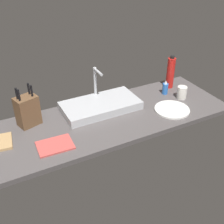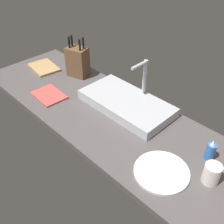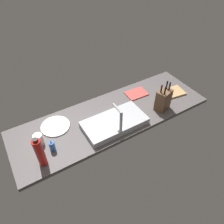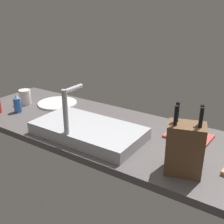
{
  "view_description": "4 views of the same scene",
  "coord_description": "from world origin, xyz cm",
  "px_view_note": "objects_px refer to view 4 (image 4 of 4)",
  "views": [
    {
      "loc": [
        -68.99,
        -150.57,
        113.4
      ],
      "look_at": [
        6.77,
        -3.52,
        9.58
      ],
      "focal_mm": 45.42,
      "sensor_mm": 36.0,
      "label": 1
    },
    {
      "loc": [
        93.64,
        -85.97,
        100.32
      ],
      "look_at": [
        7.64,
        -1.45,
        8.52
      ],
      "focal_mm": 43.0,
      "sensor_mm": 36.0,
      "label": 2
    },
    {
      "loc": [
        76.21,
        125.31,
        142.49
      ],
      "look_at": [
        2.62,
        3.53,
        10.74
      ],
      "focal_mm": 34.22,
      "sensor_mm": 36.0,
      "label": 3
    },
    {
      "loc": [
        -73.37,
        110.4,
        66.9
      ],
      "look_at": [
        1.57,
        -3.36,
        12.09
      ],
      "focal_mm": 43.8,
      "sensor_mm": 36.0,
      "label": 4
    }
  ],
  "objects_px": {
    "soap_bottle": "(17,104)",
    "coffee_mug": "(25,97)",
    "sink_basin": "(88,130)",
    "dinner_plate": "(57,103)",
    "faucet": "(67,113)",
    "knife_block": "(185,148)",
    "dish_towel": "(189,136)"
  },
  "relations": [
    {
      "from": "knife_block",
      "to": "dinner_plate",
      "type": "distance_m",
      "value": 1.03
    },
    {
      "from": "soap_bottle",
      "to": "dish_towel",
      "type": "distance_m",
      "value": 1.03
    },
    {
      "from": "faucet",
      "to": "coffee_mug",
      "type": "xyz_separation_m",
      "value": [
        0.62,
        -0.26,
        -0.11
      ]
    },
    {
      "from": "sink_basin",
      "to": "soap_bottle",
      "type": "relative_size",
      "value": 4.81
    },
    {
      "from": "faucet",
      "to": "dish_towel",
      "type": "height_order",
      "value": "faucet"
    },
    {
      "from": "faucet",
      "to": "soap_bottle",
      "type": "bearing_deg",
      "value": -14.41
    },
    {
      "from": "faucet",
      "to": "coffee_mug",
      "type": "bearing_deg",
      "value": -22.87
    },
    {
      "from": "faucet",
      "to": "soap_bottle",
      "type": "relative_size",
      "value": 2.35
    },
    {
      "from": "dinner_plate",
      "to": "dish_towel",
      "type": "bearing_deg",
      "value": -179.35
    },
    {
      "from": "sink_basin",
      "to": "soap_bottle",
      "type": "xyz_separation_m",
      "value": [
        0.57,
        -0.02,
        0.02
      ]
    },
    {
      "from": "knife_block",
      "to": "soap_bottle",
      "type": "relative_size",
      "value": 2.44
    },
    {
      "from": "soap_bottle",
      "to": "coffee_mug",
      "type": "distance_m",
      "value": 0.14
    },
    {
      "from": "sink_basin",
      "to": "dinner_plate",
      "type": "relative_size",
      "value": 2.19
    },
    {
      "from": "dish_towel",
      "to": "coffee_mug",
      "type": "height_order",
      "value": "coffee_mug"
    },
    {
      "from": "faucet",
      "to": "dish_towel",
      "type": "bearing_deg",
      "value": -139.87
    },
    {
      "from": "knife_block",
      "to": "dinner_plate",
      "type": "relative_size",
      "value": 1.11
    },
    {
      "from": "dinner_plate",
      "to": "coffee_mug",
      "type": "distance_m",
      "value": 0.22
    },
    {
      "from": "sink_basin",
      "to": "dish_towel",
      "type": "relative_size",
      "value": 2.61
    },
    {
      "from": "sink_basin",
      "to": "dish_towel",
      "type": "height_order",
      "value": "sink_basin"
    },
    {
      "from": "knife_block",
      "to": "soap_bottle",
      "type": "xyz_separation_m",
      "value": [
        1.08,
        -0.06,
        -0.06
      ]
    },
    {
      "from": "sink_basin",
      "to": "coffee_mug",
      "type": "relative_size",
      "value": 5.74
    },
    {
      "from": "soap_bottle",
      "to": "sink_basin",
      "type": "bearing_deg",
      "value": 177.87
    },
    {
      "from": "faucet",
      "to": "dinner_plate",
      "type": "xyz_separation_m",
      "value": [
        0.44,
        -0.37,
        -0.15
      ]
    },
    {
      "from": "knife_block",
      "to": "dish_towel",
      "type": "xyz_separation_m",
      "value": [
        0.08,
        -0.31,
        -0.1
      ]
    },
    {
      "from": "knife_block",
      "to": "coffee_mug",
      "type": "distance_m",
      "value": 1.17
    },
    {
      "from": "sink_basin",
      "to": "faucet",
      "type": "relative_size",
      "value": 2.04
    },
    {
      "from": "sink_basin",
      "to": "dinner_plate",
      "type": "height_order",
      "value": "sink_basin"
    },
    {
      "from": "soap_bottle",
      "to": "dinner_plate",
      "type": "height_order",
      "value": "soap_bottle"
    },
    {
      "from": "knife_block",
      "to": "dish_towel",
      "type": "height_order",
      "value": "knife_block"
    },
    {
      "from": "sink_basin",
      "to": "knife_block",
      "type": "xyz_separation_m",
      "value": [
        -0.51,
        0.04,
        0.08
      ]
    },
    {
      "from": "coffee_mug",
      "to": "sink_basin",
      "type": "bearing_deg",
      "value": 167.54
    },
    {
      "from": "sink_basin",
      "to": "coffee_mug",
      "type": "xyz_separation_m",
      "value": [
        0.64,
        -0.14,
        0.02
      ]
    }
  ]
}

